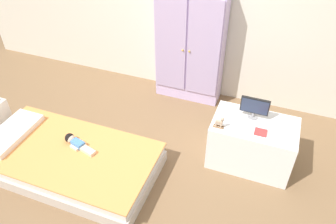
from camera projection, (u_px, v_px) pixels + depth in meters
name	position (u px, v px, depth m)	size (l,w,h in m)	color
ground_plane	(143.00, 167.00, 3.44)	(10.00, 10.00, 0.02)	brown
bed	(70.00, 160.00, 3.34)	(1.77, 0.93, 0.25)	beige
pillow	(11.00, 133.00, 3.43)	(0.32, 0.67, 0.06)	white
doll	(75.00, 142.00, 3.31)	(0.39, 0.17, 0.10)	#4C84C6
wardrobe	(190.00, 45.00, 3.97)	(0.82, 0.31, 1.48)	silver
tv_stand	(251.00, 143.00, 3.33)	(0.82, 0.51, 0.52)	white
tv_monitor	(255.00, 107.00, 3.16)	(0.28, 0.10, 0.23)	#99999E
rocking_horse_toy	(220.00, 122.00, 3.09)	(0.10, 0.04, 0.12)	#8E6642
book_red	(261.00, 132.00, 3.06)	(0.11, 0.10, 0.01)	#CC3838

